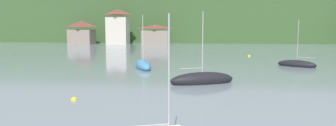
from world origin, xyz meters
TOP-DOWN VIEW (x-y plane):
  - wooded_hillside at (-20.89, 146.11)m, footprint 352.00×68.10m
  - shore_building_west at (-30.11, 100.91)m, footprint 6.45×5.02m
  - shore_building_westcentral at (-20.07, 100.70)m, footprint 5.64×4.57m
  - shore_building_central at (-10.04, 100.03)m, footprint 7.19×3.17m
  - sailboat_far_2 at (13.86, 58.87)m, footprint 4.67×3.81m
  - sailboat_mid_5 at (2.61, 46.07)m, footprint 5.84×3.61m
  - sailboat_far_8 at (-4.31, 55.15)m, footprint 3.42×5.87m
  - mooring_buoy_near at (9.85, 71.28)m, footprint 0.44×0.44m
  - mooring_buoy_mid at (-5.81, 39.01)m, footprint 0.41×0.41m

SIDE VIEW (x-z plane):
  - mooring_buoy_near at x=9.85m, z-range -0.22..0.22m
  - mooring_buoy_mid at x=-5.81m, z-range -0.20..0.20m
  - sailboat_far_2 at x=13.86m, z-range -2.69..3.19m
  - sailboat_far_8 at x=-4.31m, z-range -2.95..3.55m
  - sailboat_mid_5 at x=2.61m, z-range -2.92..3.55m
  - shore_building_central at x=-10.04m, z-range -0.08..5.09m
  - shore_building_west at x=-30.11m, z-range -0.07..6.13m
  - shore_building_westcentral at x=-20.07m, z-range -0.14..9.05m
  - wooded_hillside at x=-20.89m, z-range -10.67..20.85m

